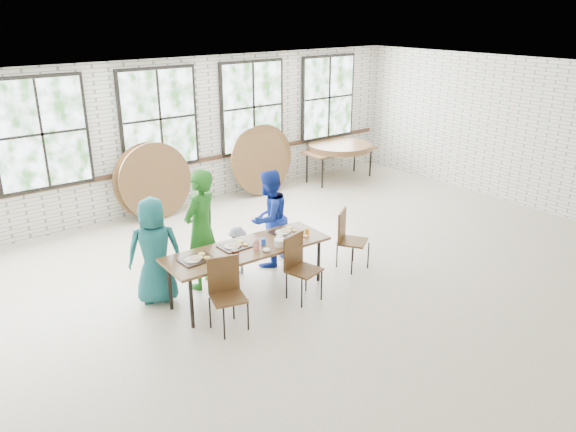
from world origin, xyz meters
The scene contains 13 objects.
room centered at (0.00, 4.44, 1.83)m, with size 12.00×12.00×12.00m.
dining_table centered at (-0.72, 0.42, 0.69)m, with size 2.43×0.91×0.74m.
chair_near_left centered at (-1.42, -0.12, 0.56)m, with size 0.52×0.51×0.95m.
chair_near_right centered at (-0.20, -0.10, 0.56)m, with size 0.50×0.49×0.95m.
chair_spare centered at (1.03, 0.20, 0.56)m, with size 0.57×0.57×0.95m.
adult_teal centered at (-1.82, 1.07, 0.76)m, with size 0.75×0.49×1.53m, color #1D6B6E.
adult_green centered at (-1.08, 1.07, 0.90)m, with size 0.65×0.43×1.79m, color #1F691C.
toddler centered at (-0.46, 1.07, 0.39)m, with size 0.50×0.29×0.78m, color #13153C.
adult_blue centered at (0.14, 1.07, 0.78)m, with size 0.76×0.59×1.56m, color #162F9C.
storage_table centered at (4.26, 3.82, 0.69)m, with size 1.83×0.84×0.74m.
tabletop_clutter centered at (-0.63, 0.38, 0.77)m, with size 1.98×0.62×0.11m.
round_tops_stacked centered at (4.26, 3.82, 0.80)m, with size 1.50×1.50×0.13m.
round_tops_leaning centered at (0.95, 4.18, 0.73)m, with size 4.23×0.43×1.50m.
Camera 1 is at (-4.74, -5.62, 3.93)m, focal length 35.00 mm.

